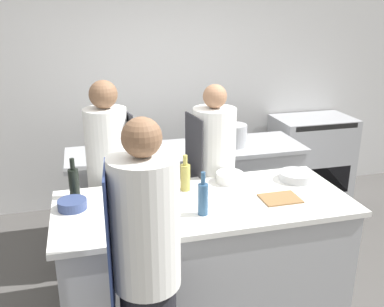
# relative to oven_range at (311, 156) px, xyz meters

# --- Properties ---
(ground_plane) EXTENTS (16.00, 16.00, 0.00)m
(ground_plane) POSITION_rel_oven_range_xyz_m (-1.91, -1.77, -0.49)
(ground_plane) COLOR #4C4947
(wall_back) EXTENTS (8.00, 0.06, 2.80)m
(wall_back) POSITION_rel_oven_range_xyz_m (-1.91, 0.36, 0.91)
(wall_back) COLOR silver
(wall_back) RESTS_ON ground_plane
(prep_counter) EXTENTS (2.16, 0.92, 0.92)m
(prep_counter) POSITION_rel_oven_range_xyz_m (-1.91, -1.77, -0.03)
(prep_counter) COLOR #A8AAAF
(prep_counter) RESTS_ON ground_plane
(pass_counter) EXTENTS (2.37, 0.69, 0.92)m
(pass_counter) POSITION_rel_oven_range_xyz_m (-1.73, -0.57, -0.03)
(pass_counter) COLOR #A8AAAF
(pass_counter) RESTS_ON ground_plane
(oven_range) EXTENTS (0.94, 0.61, 0.99)m
(oven_range) POSITION_rel_oven_range_xyz_m (0.00, 0.00, 0.00)
(oven_range) COLOR #A8AAAF
(oven_range) RESTS_ON ground_plane
(chef_at_prep_near) EXTENTS (0.40, 0.38, 1.76)m
(chef_at_prep_near) POSITION_rel_oven_range_xyz_m (-2.44, -2.47, 0.39)
(chef_at_prep_near) COLOR black
(chef_at_prep_near) RESTS_ON ground_plane
(chef_at_stove) EXTENTS (0.39, 0.37, 1.72)m
(chef_at_stove) POSITION_rel_oven_range_xyz_m (-2.54, -1.06, 0.37)
(chef_at_stove) COLOR black
(chef_at_stove) RESTS_ON ground_plane
(chef_at_pass_far) EXTENTS (0.40, 0.39, 1.67)m
(chef_at_pass_far) POSITION_rel_oven_range_xyz_m (-1.65, -1.18, 0.34)
(chef_at_pass_far) COLOR black
(chef_at_pass_far) RESTS_ON ground_plane
(bottle_olive_oil) EXTENTS (0.07, 0.07, 0.31)m
(bottle_olive_oil) POSITION_rel_oven_range_xyz_m (-1.98, -1.97, 0.55)
(bottle_olive_oil) COLOR #2D5175
(bottle_olive_oil) RESTS_ON prep_counter
(bottle_vinegar) EXTENTS (0.08, 0.08, 0.28)m
(bottle_vinegar) POSITION_rel_oven_range_xyz_m (-1.99, -1.54, 0.54)
(bottle_vinegar) COLOR #B2A84C
(bottle_vinegar) RESTS_ON prep_counter
(bottle_wine) EXTENTS (0.08, 0.08, 0.31)m
(bottle_wine) POSITION_rel_oven_range_xyz_m (-2.82, -1.47, 0.55)
(bottle_wine) COLOR black
(bottle_wine) RESTS_ON prep_counter
(bottle_cooking_oil) EXTENTS (0.07, 0.07, 0.22)m
(bottle_cooking_oil) POSITION_rel_oven_range_xyz_m (-2.16, -1.56, 0.52)
(bottle_cooking_oil) COLOR #5B2319
(bottle_cooking_oil) RESTS_ON prep_counter
(bottle_sauce) EXTENTS (0.09, 0.09, 0.21)m
(bottle_sauce) POSITION_rel_oven_range_xyz_m (-2.36, -1.94, 0.51)
(bottle_sauce) COLOR silver
(bottle_sauce) RESTS_ON prep_counter
(bowl_mixing_large) EXTENTS (0.27, 0.27, 0.07)m
(bowl_mixing_large) POSITION_rel_oven_range_xyz_m (-1.07, -1.58, 0.46)
(bowl_mixing_large) COLOR #B7BABC
(bowl_mixing_large) RESTS_ON prep_counter
(bowl_prep_small) EXTENTS (0.20, 0.20, 0.07)m
(bowl_prep_small) POSITION_rel_oven_range_xyz_m (-2.84, -1.66, 0.46)
(bowl_prep_small) COLOR navy
(bowl_prep_small) RESTS_ON prep_counter
(bowl_ceramic_blue) EXTENTS (0.22, 0.22, 0.08)m
(bowl_ceramic_blue) POSITION_rel_oven_range_xyz_m (-1.61, -1.48, 0.47)
(bowl_ceramic_blue) COLOR white
(bowl_ceramic_blue) RESTS_ON prep_counter
(cutting_board) EXTENTS (0.28, 0.21, 0.01)m
(cutting_board) POSITION_rel_oven_range_xyz_m (-1.36, -1.89, 0.44)
(cutting_board) COLOR olive
(cutting_board) RESTS_ON prep_counter
(stockpot) EXTENTS (0.27, 0.27, 0.22)m
(stockpot) POSITION_rel_oven_range_xyz_m (-1.26, -0.59, 0.54)
(stockpot) COLOR #A8AAAF
(stockpot) RESTS_ON pass_counter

